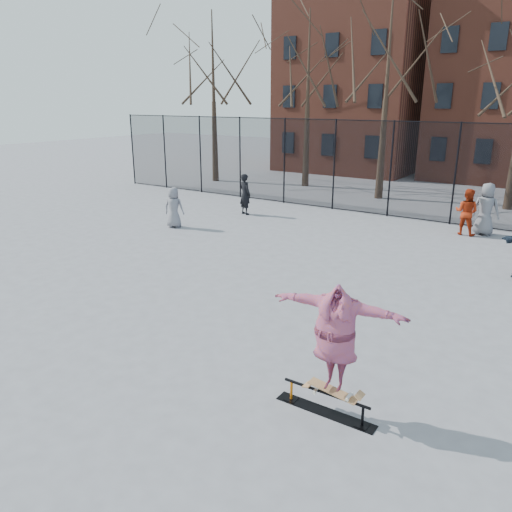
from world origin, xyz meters
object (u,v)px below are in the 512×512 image
Objects in this scene: skateboard at (333,391)px; bystander_extra at (486,209)px; bystander_grey at (174,207)px; bystander_black at (245,194)px; bystander_red at (466,212)px; skate_rail at (325,404)px; skater at (336,339)px.

bystander_extra is (-0.29, 13.24, 0.54)m from skateboard.
bystander_black reaches higher than bystander_grey.
bystander_red is 0.89× the size of bystander_extra.
bystander_red is at bearing 93.34° from skate_rail.
bystander_red is at bearing 93.86° from skateboard.
skateboard is at bearing 98.91° from bystander_red.
bystander_black is (-9.59, 11.11, -0.44)m from skater.
skate_rail is at bearing 98.39° from bystander_red.
skater is 1.22× the size of bystander_red.
bystander_extra is (-0.17, 13.24, 0.82)m from skate_rail.
bystander_black is 1.03× the size of bystander_red.
bystander_extra is at bearing 90.74° from skate_rail.
skateboard is 12.90m from bystander_red.
skateboard is (0.12, 0.00, 0.28)m from skate_rail.
bystander_grey is at bearing 143.98° from skateboard.
skater is 13.04m from bystander_grey.
skateboard is at bearing 0.00° from skater.
skater reaches higher than skate_rail.
skateboard is 0.90m from skater.
skater reaches higher than bystander_extra.
bystander_grey reaches higher than skate_rail.
bystander_red is at bearing -150.16° from bystander_black.
skater reaches higher than bystander_red.
bystander_black is at bearing 130.80° from skateboard.
bystander_extra is (10.24, 5.58, 0.18)m from bystander_grey.
skate_rail is 14.61m from bystander_black.
skateboard is at bearing 149.24° from bystander_black.
skate_rail is 1.19m from skater.
bystander_red is (-0.87, 12.86, -0.47)m from skater.
bystander_black is at bearing 18.37° from bystander_extra.
skateboard is at bearing 96.69° from bystander_extra.
bystander_grey is (-10.53, 7.66, 0.36)m from skateboard.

